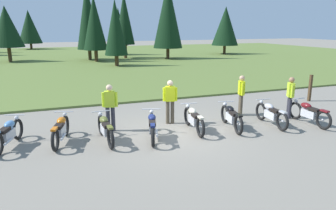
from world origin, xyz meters
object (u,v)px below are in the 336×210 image
object	(u,v)px
motorcycle_sky_blue	(8,134)
rider_in_hivis_vest	(290,95)
rider_near_row_end	(110,105)
motorcycle_cream	(194,119)
rider_checking_bike	(170,99)
motorcycle_silver	(271,114)
motorcycle_navy	(152,126)
motorcycle_black	(231,117)
motorcycle_olive	(105,128)
rider_with_back_turned	(241,93)
motorcycle_maroon	(309,113)
motorcycle_orange	(61,129)
trail_marker_post	(310,88)

from	to	relation	value
motorcycle_sky_blue	rider_in_hivis_vest	world-z (taller)	rider_in_hivis_vest
motorcycle_sky_blue	rider_near_row_end	xyz separation A→B (m)	(3.22, 0.45, 0.51)
rider_in_hivis_vest	rider_near_row_end	size ratio (longest dim) A/B	1.00
rider_in_hivis_vest	rider_near_row_end	world-z (taller)	same
motorcycle_cream	motorcycle_sky_blue	bearing A→B (deg)	174.53
rider_checking_bike	motorcycle_silver	bearing A→B (deg)	-23.66
motorcycle_navy	motorcycle_black	size ratio (longest dim) A/B	0.98
motorcycle_olive	motorcycle_silver	size ratio (longest dim) A/B	1.00
motorcycle_navy	rider_with_back_turned	xyz separation A→B (m)	(4.33, 1.44, 0.51)
motorcycle_maroon	rider_in_hivis_vest	bearing A→B (deg)	97.80
motorcycle_black	rider_with_back_turned	distance (m)	1.97
motorcycle_navy	rider_near_row_end	xyz separation A→B (m)	(-1.13, 1.29, 0.51)
motorcycle_sky_blue	rider_in_hivis_vest	bearing A→B (deg)	-2.54
motorcycle_maroon	rider_checking_bike	world-z (taller)	rider_checking_bike
motorcycle_olive	rider_near_row_end	distance (m)	1.17
motorcycle_sky_blue	motorcycle_black	bearing A→B (deg)	-6.11
rider_near_row_end	motorcycle_orange	bearing A→B (deg)	-160.39
rider_with_back_turned	rider_in_hivis_vest	bearing A→B (deg)	-33.42
motorcycle_sky_blue	motorcycle_cream	world-z (taller)	same
motorcycle_olive	motorcycle_cream	bearing A→B (deg)	-0.52
motorcycle_orange	rider_checking_bike	distance (m)	4.07
motorcycle_olive	trail_marker_post	bearing A→B (deg)	11.42
motorcycle_black	motorcycle_silver	world-z (taller)	same
motorcycle_sky_blue	motorcycle_maroon	xyz separation A→B (m)	(10.39, -1.37, 0.00)
motorcycle_olive	rider_checking_bike	size ratio (longest dim) A/B	1.26
motorcycle_black	motorcycle_olive	bearing A→B (deg)	176.89
motorcycle_sky_blue	rider_checking_bike	world-z (taller)	rider_checking_bike
rider_with_back_turned	motorcycle_sky_blue	bearing A→B (deg)	-176.05
motorcycle_cream	motorcycle_maroon	bearing A→B (deg)	-10.22
motorcycle_sky_blue	motorcycle_silver	bearing A→B (deg)	-6.27
motorcycle_cream	rider_checking_bike	world-z (taller)	rider_checking_bike
motorcycle_orange	motorcycle_navy	world-z (taller)	same
motorcycle_black	rider_near_row_end	size ratio (longest dim) A/B	1.24
motorcycle_orange	rider_near_row_end	xyz separation A→B (m)	(1.70, 0.60, 0.51)
rider_near_row_end	motorcycle_silver	bearing A→B (deg)	-14.03
motorcycle_navy	motorcycle_cream	bearing A→B (deg)	9.43
motorcycle_olive	trail_marker_post	xyz separation A→B (m)	(10.45, 2.11, 0.22)
motorcycle_olive	rider_in_hivis_vest	distance (m)	7.42
motorcycle_orange	motorcycle_cream	xyz separation A→B (m)	(4.45, -0.42, 0.00)
motorcycle_olive	rider_with_back_turned	bearing A→B (deg)	11.13
motorcycle_black	rider_checking_bike	size ratio (longest dim) A/B	1.24
motorcycle_orange	motorcycle_olive	world-z (taller)	same
rider_with_back_turned	trail_marker_post	bearing A→B (deg)	11.79
motorcycle_black	motorcycle_navy	bearing A→B (deg)	-178.99
motorcycle_orange	motorcycle_maroon	xyz separation A→B (m)	(8.87, -1.22, 0.00)
motorcycle_olive	trail_marker_post	distance (m)	10.66
motorcycle_cream	motorcycle_olive	bearing A→B (deg)	179.48
motorcycle_silver	motorcycle_maroon	xyz separation A→B (m)	(1.43, -0.39, 0.00)
motorcycle_olive	motorcycle_black	size ratio (longest dim) A/B	1.01
rider_in_hivis_vest	trail_marker_post	size ratio (longest dim) A/B	1.27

